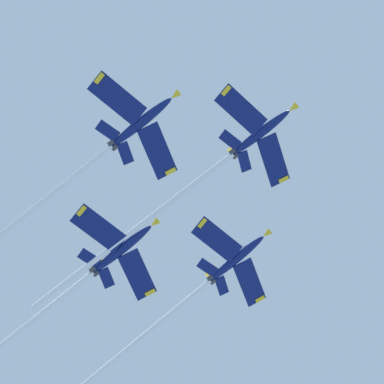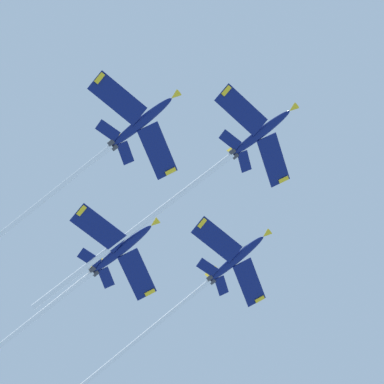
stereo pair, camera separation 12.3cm
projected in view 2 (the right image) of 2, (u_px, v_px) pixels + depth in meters
jet_lead at (207, 174)px, 114.40m from camera, size 20.17×51.19×19.61m
jet_left_wing at (198, 290)px, 120.38m from camera, size 20.16×49.79×20.22m
jet_right_wing at (95, 159)px, 108.17m from camera, size 20.16×51.38×20.70m
jet_slot at (78, 284)px, 112.97m from camera, size 20.16×48.14×18.96m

